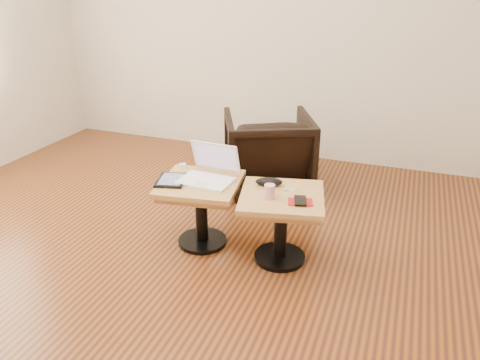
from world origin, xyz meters
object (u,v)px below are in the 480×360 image
(side_table_right, at_px, (281,211))
(armchair, at_px, (268,152))
(side_table_left, at_px, (201,197))
(striped_cup, at_px, (270,191))
(laptop, at_px, (209,173))

(side_table_right, height_order, armchair, armchair)
(side_table_left, distance_m, striped_cup, 0.50)
(laptop, height_order, armchair, laptop)
(striped_cup, bearing_deg, laptop, 164.67)
(side_table_left, relative_size, side_table_right, 0.95)
(side_table_left, relative_size, striped_cup, 6.77)
(side_table_left, height_order, side_table_right, same)
(side_table_right, distance_m, laptop, 0.51)
(striped_cup, distance_m, armchair, 1.13)
(laptop, bearing_deg, side_table_right, -3.09)
(laptop, distance_m, armchair, 0.96)
(side_table_right, distance_m, striped_cup, 0.17)
(laptop, bearing_deg, side_table_left, -129.42)
(side_table_right, xyz_separation_m, striped_cup, (-0.06, -0.07, 0.15))
(side_table_left, height_order, armchair, armchair)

